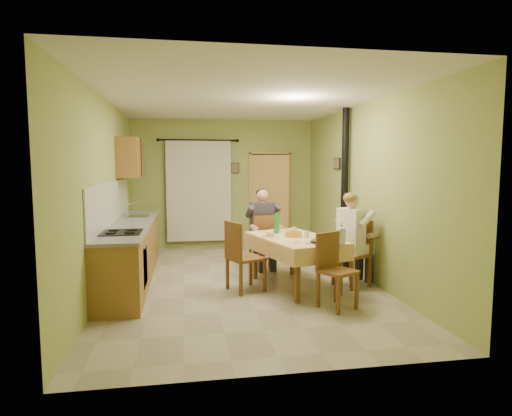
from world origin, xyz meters
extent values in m
cube|color=tan|center=(0.00, 0.00, 0.00)|extent=(4.00, 6.00, 0.01)
cube|color=#9DAB58|center=(0.00, 3.00, 1.40)|extent=(4.00, 0.04, 2.80)
cube|color=#9DAB58|center=(0.00, -3.00, 1.40)|extent=(4.00, 0.04, 2.80)
cube|color=#9DAB58|center=(-2.00, 0.00, 1.40)|extent=(0.04, 6.00, 2.80)
cube|color=#9DAB58|center=(2.00, 0.00, 1.40)|extent=(0.04, 6.00, 2.80)
cube|color=white|center=(0.00, 0.00, 2.80)|extent=(4.00, 6.00, 0.04)
cube|color=olive|center=(-1.70, 0.40, 0.44)|extent=(0.60, 3.60, 0.88)
cube|color=gray|center=(-1.70, 0.40, 0.90)|extent=(0.64, 3.64, 0.04)
cube|color=white|center=(-1.99, 0.40, 1.23)|extent=(0.02, 3.60, 0.66)
cube|color=silver|center=(-1.70, 1.20, 0.92)|extent=(0.42, 0.42, 0.03)
cube|color=black|center=(-1.70, -0.60, 0.93)|extent=(0.52, 0.56, 0.02)
cube|color=black|center=(-1.40, -0.60, 0.45)|extent=(0.01, 0.55, 0.55)
cube|color=olive|center=(-1.82, 1.70, 1.95)|extent=(0.35, 1.40, 0.70)
cylinder|color=black|center=(-0.55, 2.88, 2.35)|extent=(1.70, 0.04, 0.04)
cube|color=silver|center=(-0.55, 2.90, 1.25)|extent=(1.40, 0.06, 2.20)
cube|color=black|center=(1.05, 2.98, 1.03)|extent=(0.84, 0.03, 2.06)
cube|color=tan|center=(0.60, 2.97, 1.03)|extent=(0.06, 0.06, 2.12)
cube|color=tan|center=(1.50, 2.97, 1.03)|extent=(0.06, 0.06, 2.12)
cube|color=tan|center=(1.05, 2.97, 2.09)|extent=(0.96, 0.06, 0.06)
cube|color=tan|center=(1.04, 2.86, 1.02)|extent=(0.80, 0.25, 2.04)
cube|color=#EFC07B|center=(0.75, -0.41, 0.74)|extent=(1.34, 1.77, 0.04)
cube|color=#EFC07B|center=(0.97, -1.17, 0.63)|extent=(0.92, 0.27, 0.22)
cube|color=#EFC07B|center=(0.54, 0.35, 0.63)|extent=(0.92, 0.27, 0.22)
cube|color=#EFC07B|center=(0.30, -0.54, 0.63)|extent=(0.44, 1.52, 0.22)
cube|color=#EFC07B|center=(1.21, -0.28, 0.63)|extent=(0.44, 1.52, 0.22)
cylinder|color=white|center=(0.62, 0.20, 0.77)|extent=(0.25, 0.25, 0.02)
ellipsoid|color=#CC7233|center=(0.62, 0.20, 0.79)|extent=(0.12, 0.12, 0.05)
cylinder|color=white|center=(0.94, -0.99, 0.77)|extent=(0.25, 0.25, 0.02)
ellipsoid|color=#CC7233|center=(0.94, -0.99, 0.79)|extent=(0.12, 0.12, 0.05)
cylinder|color=white|center=(1.08, -0.65, 0.77)|extent=(0.25, 0.25, 0.02)
ellipsoid|color=#CC7233|center=(1.08, -0.65, 0.79)|extent=(0.12, 0.12, 0.05)
cylinder|color=white|center=(0.40, -0.33, 0.77)|extent=(0.25, 0.25, 0.02)
ellipsoid|color=#CC7233|center=(0.40, -0.33, 0.79)|extent=(0.12, 0.12, 0.05)
cylinder|color=gold|center=(0.74, -0.36, 0.80)|extent=(0.26, 0.26, 0.08)
cylinder|color=white|center=(0.90, -0.94, 0.77)|extent=(0.28, 0.28, 0.02)
cube|color=tan|center=(0.87, -0.95, 0.79)|extent=(0.06, 0.07, 0.03)
cube|color=tan|center=(0.91, -0.89, 0.79)|extent=(0.07, 0.07, 0.03)
cube|color=tan|center=(0.87, -0.93, 0.79)|extent=(0.07, 0.05, 0.03)
cube|color=tan|center=(0.90, -0.90, 0.79)|extent=(0.07, 0.06, 0.03)
cube|color=tan|center=(0.92, -0.95, 0.79)|extent=(0.07, 0.05, 0.03)
cube|color=tan|center=(0.95, -0.95, 0.79)|extent=(0.07, 0.05, 0.03)
cube|color=tan|center=(0.91, -0.97, 0.79)|extent=(0.06, 0.05, 0.03)
cylinder|color=silver|center=(0.91, -0.51, 0.81)|extent=(0.07, 0.07, 0.10)
cylinder|color=silver|center=(0.83, -0.07, 0.81)|extent=(0.07, 0.07, 0.10)
cylinder|color=white|center=(1.21, -1.11, 0.88)|extent=(0.11, 0.11, 0.22)
cylinder|color=silver|center=(1.21, -1.11, 0.91)|extent=(0.02, 0.02, 0.30)
cube|color=brown|center=(0.46, 0.69, 0.48)|extent=(0.45, 0.45, 0.04)
cube|color=brown|center=(0.48, 0.50, 0.74)|extent=(0.42, 0.08, 0.47)
cube|color=brown|center=(1.05, -1.42, 0.48)|extent=(0.54, 0.54, 0.04)
cube|color=brown|center=(0.97, -1.26, 0.73)|extent=(0.38, 0.22, 0.46)
cube|color=brown|center=(1.62, -0.49, 0.48)|extent=(0.58, 0.58, 0.04)
cube|color=brown|center=(1.80, -0.41, 0.75)|extent=(0.22, 0.41, 0.50)
cube|color=brown|center=(0.01, -0.47, 0.48)|extent=(0.60, 0.60, 0.04)
cube|color=brown|center=(-0.19, -0.55, 0.76)|extent=(0.21, 0.44, 0.52)
cube|color=#38333D|center=(0.47, 0.59, 0.56)|extent=(0.40, 0.43, 0.16)
cube|color=#38333D|center=(0.46, 0.72, 0.91)|extent=(0.42, 0.26, 0.54)
sphere|color=tan|center=(0.46, 0.71, 1.30)|extent=(0.21, 0.21, 0.21)
ellipsoid|color=black|center=(0.46, 0.75, 1.34)|extent=(0.21, 0.21, 0.16)
cube|color=silver|center=(1.71, -0.45, 0.56)|extent=(0.51, 0.49, 0.16)
cube|color=silver|center=(1.59, -0.50, 0.91)|extent=(0.37, 0.46, 0.54)
sphere|color=tan|center=(1.60, -0.50, 1.30)|extent=(0.21, 0.21, 0.21)
ellipsoid|color=olive|center=(1.56, -0.52, 1.34)|extent=(0.21, 0.21, 0.16)
cylinder|color=black|center=(1.90, 0.60, 1.40)|extent=(0.12, 0.12, 2.80)
cylinder|color=black|center=(1.90, 0.60, 0.15)|extent=(0.24, 0.24, 0.30)
cube|color=black|center=(0.25, 2.97, 1.75)|extent=(0.19, 0.03, 0.23)
cube|color=brown|center=(1.97, 1.20, 1.85)|extent=(0.03, 0.31, 0.21)
camera|label=1|loc=(-0.84, -6.50, 1.84)|focal=30.00mm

